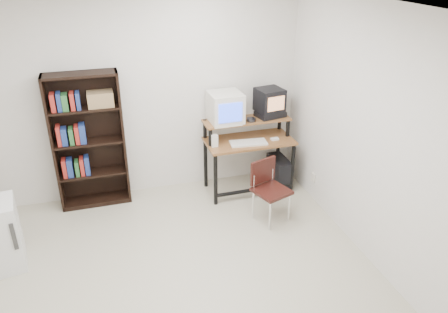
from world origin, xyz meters
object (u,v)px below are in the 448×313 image
object	(u,v)px
computer_desk	(249,143)
school_chair	(268,185)
pc_tower	(279,172)
bookshelf	(88,139)
crt_tv	(270,100)
crt_monitor	(225,108)

from	to	relation	value
computer_desk	school_chair	xyz separation A→B (m)	(-0.01, -0.75, -0.22)
computer_desk	school_chair	world-z (taller)	computer_desk
pc_tower	bookshelf	xyz separation A→B (m)	(-2.44, 0.28, 0.67)
computer_desk	crt_tv	distance (m)	0.62
crt_tv	pc_tower	size ratio (longest dim) A/B	0.83
computer_desk	school_chair	size ratio (longest dim) A/B	1.52
pc_tower	bookshelf	world-z (taller)	bookshelf
bookshelf	computer_desk	bearing A→B (deg)	-7.21
school_chair	pc_tower	bearing A→B (deg)	38.21
crt_monitor	pc_tower	distance (m)	1.21
school_chair	crt_tv	bearing A→B (deg)	49.88
crt_monitor	crt_tv	bearing A→B (deg)	-1.72
school_chair	crt_monitor	bearing A→B (deg)	88.30
crt_monitor	school_chair	distance (m)	1.15
crt_monitor	school_chair	world-z (taller)	crt_monitor
crt_tv	school_chair	world-z (taller)	crt_tv
crt_tv	computer_desk	bearing A→B (deg)	-168.53
school_chair	bookshelf	distance (m)	2.27
crt_monitor	crt_tv	distance (m)	0.61
crt_tv	pc_tower	bearing A→B (deg)	-65.77
crt_monitor	bookshelf	size ratio (longest dim) A/B	0.25
pc_tower	bookshelf	bearing A→B (deg)	172.26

